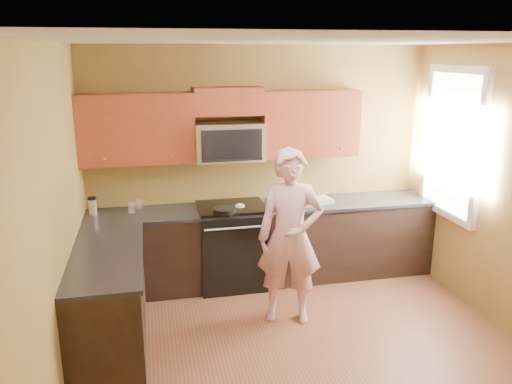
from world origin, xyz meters
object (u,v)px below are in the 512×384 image
object	(u,v)px
butter_tub	(286,208)
frying_pan	(225,213)
stove	(232,245)
woman	(290,237)
microwave	(229,160)
travel_mug	(93,215)

from	to	relation	value
butter_tub	frying_pan	bearing A→B (deg)	-169.40
stove	woman	size ratio (longest dim) A/B	0.54
stove	microwave	size ratio (longest dim) A/B	1.25
woman	butter_tub	bearing A→B (deg)	92.84
microwave	frying_pan	world-z (taller)	microwave
stove	travel_mug	bearing A→B (deg)	177.20
stove	microwave	world-z (taller)	microwave
butter_tub	travel_mug	distance (m)	2.12
microwave	frying_pan	distance (m)	0.63
stove	travel_mug	xyz separation A→B (m)	(-1.50, 0.07, 0.45)
frying_pan	microwave	bearing A→B (deg)	64.15
stove	travel_mug	distance (m)	1.57
butter_tub	microwave	bearing A→B (deg)	159.32
stove	frying_pan	xyz separation A→B (m)	(-0.12, -0.24, 0.47)
butter_tub	travel_mug	world-z (taller)	travel_mug
butter_tub	travel_mug	xyz separation A→B (m)	(-2.11, 0.18, 0.00)
stove	travel_mug	world-z (taller)	travel_mug
stove	microwave	bearing A→B (deg)	90.00
woman	stove	bearing A→B (deg)	130.85
microwave	stove	bearing A→B (deg)	-90.00
frying_pan	butter_tub	world-z (taller)	frying_pan
butter_tub	travel_mug	bearing A→B (deg)	175.15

